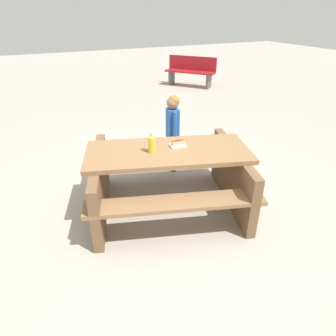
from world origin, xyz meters
name	(u,v)px	position (x,y,z in m)	size (l,w,h in m)	color
ground_plane	(168,206)	(0.00, 0.00, 0.00)	(30.00, 30.00, 0.00)	#ADA599
picnic_table	(168,174)	(0.00, 0.00, 0.44)	(2.14, 1.88, 0.75)	olive
soda_bottle	(152,143)	(-0.18, 0.03, 0.86)	(0.08, 0.08, 0.23)	yellow
hotdog_tray	(178,144)	(0.14, 0.04, 0.78)	(0.19, 0.12, 0.08)	white
child_in_coat	(173,124)	(0.47, 0.83, 0.71)	(0.19, 0.27, 1.11)	#3F334C
park_bench_near	(191,71)	(3.33, 5.40, 0.45)	(1.27, 1.41, 0.85)	maroon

